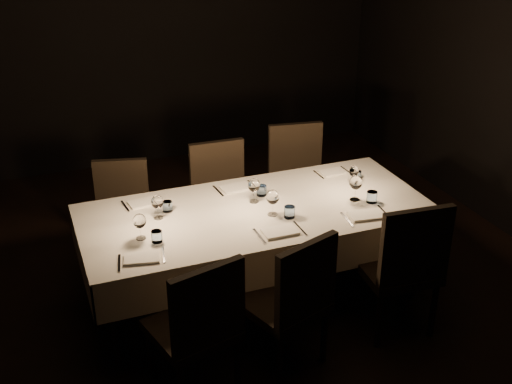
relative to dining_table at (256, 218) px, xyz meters
name	(u,v)px	position (x,y,z in m)	size (l,w,h in m)	color
room	(256,112)	(0.00, 0.00, 0.81)	(5.01, 6.01, 3.01)	black
dining_table	(256,218)	(0.00, 0.00, 0.00)	(2.52, 1.12, 0.76)	black
chair_near_left	(199,324)	(-0.69, -0.86, -0.15)	(0.58, 0.58, 0.99)	black
place_setting_near_left	(144,236)	(-0.86, -0.22, 0.15)	(0.34, 0.40, 0.18)	white
chair_near_center	(292,297)	(-0.07, -0.81, -0.15)	(0.60, 0.60, 0.99)	black
place_setting_near_center	(279,211)	(0.09, -0.22, 0.15)	(0.35, 0.41, 0.19)	white
chair_near_right	(403,263)	(0.78, -0.74, -0.12)	(0.54, 0.54, 1.04)	black
place_setting_near_right	(363,196)	(0.75, -0.22, 0.15)	(0.36, 0.42, 0.20)	white
chair_far_left	(123,210)	(-0.83, 0.85, -0.19)	(0.53, 0.53, 0.90)	black
place_setting_far_left	(155,203)	(-0.68, 0.22, 0.14)	(0.32, 0.40, 0.18)	white
chair_far_center	(221,195)	(-0.02, 0.76, -0.15)	(0.48, 0.48, 0.97)	black
place_setting_far_center	(250,187)	(0.04, 0.22, 0.15)	(0.34, 0.41, 0.19)	white
chair_far_right	(298,177)	(0.72, 0.84, -0.14)	(0.55, 0.55, 1.00)	black
place_setting_far_right	(348,172)	(0.86, 0.22, 0.14)	(0.29, 0.39, 0.16)	white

